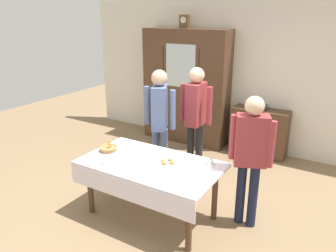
# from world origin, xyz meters

# --- Properties ---
(ground_plane) EXTENTS (12.00, 12.00, 0.00)m
(ground_plane) POSITION_xyz_m (0.00, 0.00, 0.00)
(ground_plane) COLOR #846B4C
(ground_plane) RESTS_ON ground
(back_wall) EXTENTS (6.40, 0.10, 2.70)m
(back_wall) POSITION_xyz_m (0.00, 2.65, 1.35)
(back_wall) COLOR silver
(back_wall) RESTS_ON ground
(dining_table) EXTENTS (1.70, 0.97, 0.74)m
(dining_table) POSITION_xyz_m (0.00, -0.23, 0.64)
(dining_table) COLOR #4C3321
(dining_table) RESTS_ON ground
(wall_cabinet) EXTENTS (1.69, 0.46, 2.18)m
(wall_cabinet) POSITION_xyz_m (-0.90, 2.35, 1.09)
(wall_cabinet) COLOR #4C3321
(wall_cabinet) RESTS_ON ground
(mantel_clock) EXTENTS (0.18, 0.11, 0.24)m
(mantel_clock) POSITION_xyz_m (-0.95, 2.35, 2.30)
(mantel_clock) COLOR brown
(mantel_clock) RESTS_ON wall_cabinet
(bookshelf_low) EXTENTS (0.98, 0.35, 0.85)m
(bookshelf_low) POSITION_xyz_m (0.58, 2.41, 0.43)
(bookshelf_low) COLOR #4C3321
(bookshelf_low) RESTS_ON ground
(book_stack) EXTENTS (0.18, 0.21, 0.08)m
(book_stack) POSITION_xyz_m (0.58, 2.41, 0.90)
(book_stack) COLOR #99332D
(book_stack) RESTS_ON bookshelf_low
(tea_cup_mid_left) EXTENTS (0.13, 0.13, 0.06)m
(tea_cup_mid_left) POSITION_xyz_m (-0.43, -0.52, 0.77)
(tea_cup_mid_left) COLOR silver
(tea_cup_mid_left) RESTS_ON dining_table
(tea_cup_near_left) EXTENTS (0.13, 0.13, 0.06)m
(tea_cup_near_left) POSITION_xyz_m (0.63, 0.13, 0.77)
(tea_cup_near_left) COLOR silver
(tea_cup_near_left) RESTS_ON dining_table
(tea_cup_mid_right) EXTENTS (0.13, 0.13, 0.06)m
(tea_cup_mid_right) POSITION_xyz_m (-0.04, -0.40, 0.77)
(tea_cup_mid_right) COLOR silver
(tea_cup_mid_right) RESTS_ON dining_table
(tea_cup_front_edge) EXTENTS (0.13, 0.13, 0.06)m
(tea_cup_front_edge) POSITION_xyz_m (-0.37, 0.05, 0.77)
(tea_cup_front_edge) COLOR silver
(tea_cup_front_edge) RESTS_ON dining_table
(bread_basket) EXTENTS (0.24, 0.24, 0.16)m
(bread_basket) POSITION_xyz_m (-0.68, -0.19, 0.77)
(bread_basket) COLOR #9E7542
(bread_basket) RESTS_ON dining_table
(pastry_plate) EXTENTS (0.28, 0.28, 0.05)m
(pastry_plate) POSITION_xyz_m (0.19, -0.12, 0.75)
(pastry_plate) COLOR white
(pastry_plate) RESTS_ON dining_table
(spoon_mid_right) EXTENTS (0.12, 0.02, 0.01)m
(spoon_mid_right) POSITION_xyz_m (0.54, -0.24, 0.74)
(spoon_mid_right) COLOR silver
(spoon_mid_right) RESTS_ON dining_table
(spoon_far_right) EXTENTS (0.12, 0.02, 0.01)m
(spoon_far_right) POSITION_xyz_m (-0.66, -0.40, 0.74)
(spoon_far_right) COLOR silver
(spoon_far_right) RESTS_ON dining_table
(spoon_center) EXTENTS (0.12, 0.02, 0.01)m
(spoon_center) POSITION_xyz_m (0.47, -0.45, 0.74)
(spoon_center) COLOR silver
(spoon_center) RESTS_ON dining_table
(person_beside_shelf) EXTENTS (0.52, 0.32, 1.61)m
(person_beside_shelf) POSITION_xyz_m (1.07, 0.25, 0.98)
(person_beside_shelf) COLOR #191E38
(person_beside_shelf) RESTS_ON ground
(person_behind_table_left) EXTENTS (0.52, 0.37, 1.72)m
(person_behind_table_left) POSITION_xyz_m (-0.04, 1.07, 1.05)
(person_behind_table_left) COLOR #232328
(person_behind_table_left) RESTS_ON ground
(person_behind_table_right) EXTENTS (0.52, 0.41, 1.71)m
(person_behind_table_right) POSITION_xyz_m (-0.42, 0.65, 1.05)
(person_behind_table_right) COLOR slate
(person_behind_table_right) RESTS_ON ground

